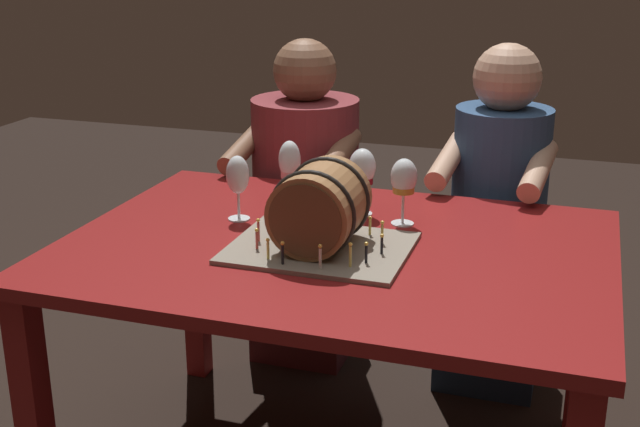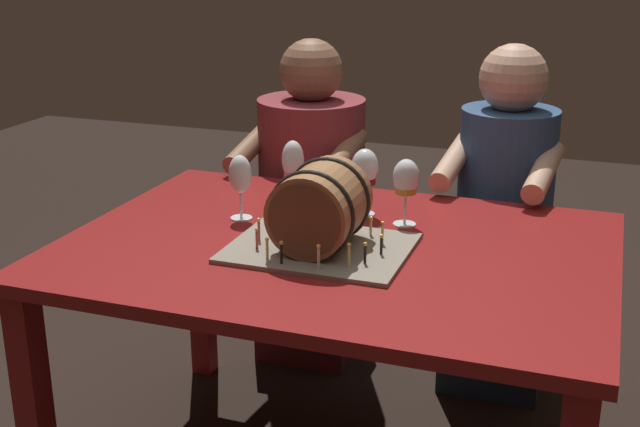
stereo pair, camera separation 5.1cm
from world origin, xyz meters
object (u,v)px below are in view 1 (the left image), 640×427
wine_glass_rose (290,163)px  person_seated_right (496,236)px  dining_table (336,277)px  person_seated_left (305,209)px  barrel_cake (320,213)px  wine_glass_amber (404,180)px  wine_glass_empty (238,176)px  wine_glass_red (362,170)px

wine_glass_rose → person_seated_right: bearing=39.6°
dining_table → person_seated_left: (-0.34, 0.74, -0.08)m
wine_glass_rose → person_seated_right: size_ratio=0.17×
barrel_cake → wine_glass_amber: bearing=59.3°
dining_table → wine_glass_rose: (-0.23, 0.27, 0.23)m
wine_glass_amber → person_seated_right: size_ratio=0.16×
wine_glass_amber → person_seated_right: (0.21, 0.53, -0.33)m
dining_table → person_seated_left: person_seated_left is taller
barrel_cake → wine_glass_rose: barrel_cake is taller
barrel_cake → person_seated_right: person_seated_right is taller
dining_table → person_seated_left: 0.82m
barrel_cake → wine_glass_empty: 0.34m
barrel_cake → wine_glass_amber: size_ratio=2.40×
wine_glass_rose → wine_glass_amber: (0.36, -0.06, -0.00)m
wine_glass_red → person_seated_left: 0.67m
wine_glass_amber → person_seated_right: 0.66m
barrel_cake → person_seated_left: (-0.32, 0.80, -0.28)m
dining_table → wine_glass_rose: wine_glass_rose is taller
wine_glass_empty → wine_glass_amber: bearing=13.0°
wine_glass_rose → wine_glass_empty: 0.19m
barrel_cake → wine_glass_empty: barrel_cake is taller
wine_glass_amber → person_seated_left: size_ratio=0.16×
wine_glass_empty → wine_glass_amber: (0.45, 0.10, 0.00)m
wine_glass_red → person_seated_left: bearing=125.1°
wine_glass_empty → barrel_cake: bearing=-28.4°
wine_glass_amber → person_seated_right: bearing=68.6°
person_seated_right → wine_glass_amber: bearing=-111.4°
wine_glass_empty → person_seated_right: (0.66, 0.64, -0.32)m
wine_glass_rose → wine_glass_empty: (-0.09, -0.17, -0.00)m
wine_glass_rose → barrel_cake: bearing=-58.3°
dining_table → wine_glass_empty: 0.40m
wine_glass_empty → wine_glass_amber: size_ratio=0.99×
dining_table → wine_glass_rose: 0.42m
wine_glass_amber → wine_glass_rose: bearing=170.1°
dining_table → wine_glass_red: 0.34m
barrel_cake → person_seated_right: bearing=65.3°
wine_glass_empty → wine_glass_red: wine_glass_red is taller
dining_table → wine_glass_empty: bearing=162.4°
barrel_cake → wine_glass_rose: bearing=121.7°
barrel_cake → wine_glass_red: (0.02, 0.31, 0.03)m
wine_glass_empty → person_seated_left: (-0.02, 0.64, -0.30)m
barrel_cake → wine_glass_red: barrel_cake is taller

